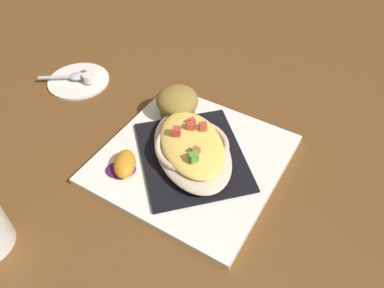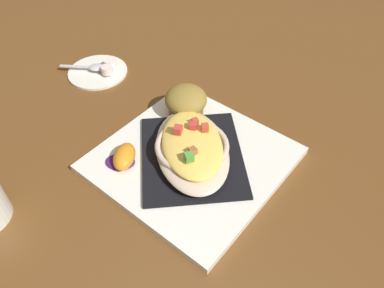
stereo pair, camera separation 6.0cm
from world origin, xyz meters
The scene contains 10 objects.
ground_plane centered at (0.00, 0.00, 0.00)m, with size 2.60×2.60×0.00m, color brown.
square_plate centered at (0.00, 0.00, 0.01)m, with size 0.28×0.28×0.01m, color white.
folded_napkin centered at (0.00, 0.00, 0.02)m, with size 0.19×0.16×0.01m, color black.
gratin_dish centered at (0.00, 0.00, 0.04)m, with size 0.22×0.21×0.05m.
muffin centered at (0.09, 0.07, 0.04)m, with size 0.08×0.08×0.06m.
orange_garnish centered at (-0.07, 0.09, 0.02)m, with size 0.07×0.06×0.03m.
creamer_saucer centered at (0.11, 0.31, 0.00)m, with size 0.13×0.13×0.01m, color white.
spoon centered at (0.10, 0.31, 0.01)m, with size 0.06×0.09×0.01m.
creamer_cup_0 centered at (0.11, 0.28, 0.02)m, with size 0.02×0.02×0.02m, color white.
creamer_cup_1 centered at (0.13, 0.29, 0.02)m, with size 0.02×0.02×0.02m, color white.
Camera 1 is at (-0.38, -0.17, 0.47)m, focal length 35.16 mm.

